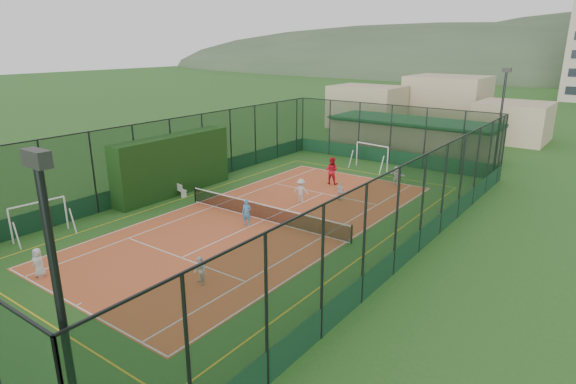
# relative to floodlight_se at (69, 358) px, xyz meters

# --- Properties ---
(ground) EXTENTS (300.00, 300.00, 0.00)m
(ground) POSITION_rel_floodlight_se_xyz_m (-8.60, 16.60, -4.12)
(ground) COLOR #275D20
(ground) RESTS_ON ground
(court_slab) EXTENTS (11.17, 23.97, 0.01)m
(court_slab) POSITION_rel_floodlight_se_xyz_m (-8.60, 16.60, -4.12)
(court_slab) COLOR #C6612C
(court_slab) RESTS_ON ground
(tennis_net) EXTENTS (11.67, 0.12, 1.06)m
(tennis_net) POSITION_rel_floodlight_se_xyz_m (-8.60, 16.60, -3.59)
(tennis_net) COLOR black
(tennis_net) RESTS_ON ground
(perimeter_fence) EXTENTS (18.12, 34.12, 5.00)m
(perimeter_fence) POSITION_rel_floodlight_se_xyz_m (-8.60, 16.60, -1.62)
(perimeter_fence) COLOR black
(perimeter_fence) RESTS_ON ground
(floodlight_se) EXTENTS (0.60, 0.26, 8.25)m
(floodlight_se) POSITION_rel_floodlight_se_xyz_m (0.00, 0.00, 0.00)
(floodlight_se) COLOR black
(floodlight_se) RESTS_ON ground
(floodlight_ne) EXTENTS (0.60, 0.26, 8.25)m
(floodlight_ne) POSITION_rel_floodlight_se_xyz_m (0.00, 33.20, 0.00)
(floodlight_ne) COLOR black
(floodlight_ne) RESTS_ON ground
(clubhouse) EXTENTS (15.20, 7.20, 3.15)m
(clubhouse) POSITION_rel_floodlight_se_xyz_m (-8.60, 38.60, -2.55)
(clubhouse) COLOR tan
(clubhouse) RESTS_ON ground
(hedge_left) EXTENTS (1.38, 9.19, 4.02)m
(hedge_left) POSITION_rel_floodlight_se_xyz_m (-16.90, 17.10, -2.12)
(hedge_left) COLOR black
(hedge_left) RESTS_ON ground
(white_bench) EXTENTS (1.75, 0.83, 0.95)m
(white_bench) POSITION_rel_floodlight_se_xyz_m (-16.40, 16.95, -3.65)
(white_bench) COLOR white
(white_bench) RESTS_ON ground
(futsal_goal_near) EXTENTS (3.02, 1.16, 1.90)m
(futsal_goal_near) POSITION_rel_floodlight_se_xyz_m (-16.74, 7.64, -3.17)
(futsal_goal_near) COLOR white
(futsal_goal_near) RESTS_ON ground
(futsal_goal_far) EXTENTS (3.23, 1.36, 2.02)m
(futsal_goal_far) POSITION_rel_floodlight_se_xyz_m (-9.01, 31.13, -3.12)
(futsal_goal_far) COLOR white
(futsal_goal_far) RESTS_ON ground
(child_near_left) EXTENTS (0.73, 0.55, 1.34)m
(child_near_left) POSITION_rel_floodlight_se_xyz_m (-12.20, 5.19, -3.45)
(child_near_left) COLOR white
(child_near_left) RESTS_ON court_slab
(child_near_mid) EXTENTS (0.64, 0.54, 1.51)m
(child_near_mid) POSITION_rel_floodlight_se_xyz_m (-8.90, 15.40, -3.36)
(child_near_mid) COLOR #4991D0
(child_near_mid) RESTS_ON court_slab
(child_near_right) EXTENTS (0.76, 0.68, 1.27)m
(child_near_right) POSITION_rel_floodlight_se_xyz_m (-5.90, 8.89, -3.48)
(child_near_right) COLOR silver
(child_near_right) RESTS_ON court_slab
(child_far_left) EXTENTS (1.16, 0.91, 1.57)m
(child_far_left) POSITION_rel_floodlight_se_xyz_m (-8.75, 20.58, -3.33)
(child_far_left) COLOR silver
(child_far_left) RESTS_ON court_slab
(child_far_right) EXTENTS (0.76, 0.43, 1.22)m
(child_far_right) POSITION_rel_floodlight_se_xyz_m (-6.85, 22.38, -3.50)
(child_far_right) COLOR silver
(child_far_right) RESTS_ON court_slab
(child_far_back) EXTENTS (1.30, 0.54, 1.36)m
(child_far_back) POSITION_rel_floodlight_se_xyz_m (-5.45, 28.01, -3.43)
(child_far_back) COLOR white
(child_far_back) RESTS_ON court_slab
(coach) EXTENTS (1.12, 0.96, 2.00)m
(coach) POSITION_rel_floodlight_se_xyz_m (-9.38, 25.39, -3.11)
(coach) COLOR red
(coach) RESTS_ON court_slab
(tennis_balls) EXTENTS (5.02, 0.52, 0.07)m
(tennis_balls) POSITION_rel_floodlight_se_xyz_m (-7.23, 18.18, -4.08)
(tennis_balls) COLOR #CCE033
(tennis_balls) RESTS_ON court_slab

